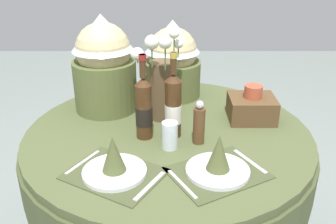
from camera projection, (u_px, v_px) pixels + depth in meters
dining_table at (168, 157)px, 1.78m from camera, size 1.32×1.32×0.77m
place_setting_left at (114, 164)px, 1.39m from camera, size 0.42×0.39×0.16m
place_setting_right at (218, 162)px, 1.40m from camera, size 0.42×0.39×0.16m
flower_vase at (162, 83)px, 1.77m from camera, size 0.24×0.24×0.43m
wine_bottle_left at (144, 108)px, 1.61m from camera, size 0.07×0.07×0.38m
wine_bottle_centre at (173, 105)px, 1.62m from camera, size 0.07×0.07×0.38m
tumbler_near_left at (170, 135)px, 1.56m from camera, size 0.07×0.07×0.12m
pepper_mill at (199, 124)px, 1.59m from camera, size 0.05×0.05×0.20m
gift_tub_back_left at (104, 61)px, 1.84m from camera, size 0.31×0.31×0.48m
gift_tub_back_centre at (172, 57)px, 2.02m from camera, size 0.31×0.31×0.42m
woven_basket_side_right at (252, 107)px, 1.81m from camera, size 0.22×0.19×0.17m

